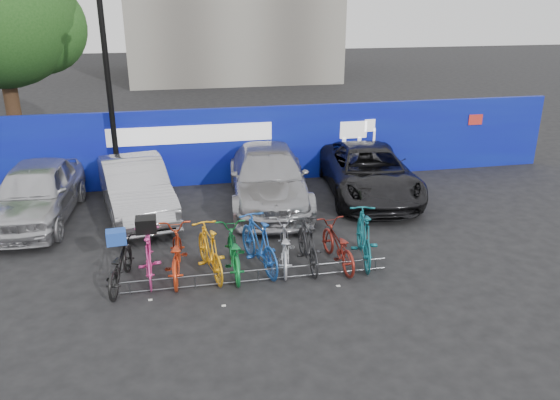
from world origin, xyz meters
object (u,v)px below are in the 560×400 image
object	(u,v)px
car_1	(135,188)
car_3	(368,172)
car_0	(36,192)
bike_9	(364,236)
tree	(4,13)
bike_0	(119,264)
bike_3	(210,250)
bike_rack	(258,275)
lamppost	(109,85)
bike_5	(259,243)
bike_1	(149,255)
bike_4	(233,251)
bike_6	(284,246)
bike_8	(337,245)
car_2	(268,177)
bike_2	(175,253)
bike_7	(308,244)

from	to	relation	value
car_1	car_3	bearing A→B (deg)	-9.58
car_0	bike_9	distance (m)	8.61
tree	car_0	bearing A→B (deg)	-75.49
bike_0	bike_3	bearing A→B (deg)	-166.98
bike_rack	bike_3	bearing A→B (deg)	149.61
lamppost	bike_3	distance (m)	6.49
bike_rack	bike_5	size ratio (longest dim) A/B	2.82
lamppost	bike_1	size ratio (longest dim) A/B	3.42
bike_4	bike_9	xyz separation A→B (m)	(2.92, -0.04, 0.10)
bike_6	bike_8	bearing A→B (deg)	-178.80
car_2	bike_2	xyz separation A→B (m)	(-2.71, -3.95, -0.25)
tree	lamppost	distance (m)	6.14
car_0	bike_0	xyz separation A→B (m)	(2.38, -4.03, -0.31)
car_0	tree	bearing A→B (deg)	108.21
car_1	tree	bearing A→B (deg)	112.58
lamppost	bike_9	bearing A→B (deg)	-44.05
car_1	bike_6	xyz separation A→B (m)	(3.32, -3.83, -0.26)
lamppost	bike_7	size ratio (longest dim) A/B	3.42
lamppost	bike_rack	distance (m)	7.48
car_0	bike_6	bearing A→B (deg)	-29.54
car_2	bike_2	world-z (taller)	car_2
car_1	bike_7	size ratio (longest dim) A/B	2.54
bike_1	bike_3	bearing A→B (deg)	174.21
bike_2	bike_7	size ratio (longest dim) A/B	1.10
bike_0	bike_5	xyz separation A→B (m)	(2.92, 0.19, 0.12)
lamppost	bike_0	distance (m)	6.25
lamppost	bike_2	world-z (taller)	lamppost
car_2	bike_8	bearing A→B (deg)	-73.38
bike_3	bike_1	bearing A→B (deg)	-14.58
bike_5	bike_7	distance (m)	1.08
car_1	bike_9	size ratio (longest dim) A/B	2.26
car_3	bike_8	bearing A→B (deg)	-111.05
bike_5	bike_8	xyz separation A→B (m)	(1.72, -0.19, -0.12)
lamppost	car_1	bearing A→B (deg)	-69.92
bike_0	bike_6	xyz separation A→B (m)	(3.48, 0.19, 0.01)
bike_2	bike_8	distance (m)	3.51
lamppost	car_2	size ratio (longest dim) A/B	1.15
bike_3	bike_5	world-z (taller)	bike_5
car_3	bike_3	distance (m)	6.47
bike_7	bike_3	bearing A→B (deg)	-0.96
bike_3	bike_5	distance (m)	1.07
tree	bike_2	world-z (taller)	tree
bike_7	car_2	bearing A→B (deg)	-87.49
car_3	bike_rack	bearing A→B (deg)	-124.46
lamppost	tree	bearing A→B (deg)	127.51
lamppost	bike_2	bearing A→B (deg)	-73.97
car_1	car_2	distance (m)	3.69
bike_1	bike_2	size ratio (longest dim) A/B	0.91
bike_3	tree	bearing A→B (deg)	-70.98
lamppost	bike_7	world-z (taller)	lamppost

